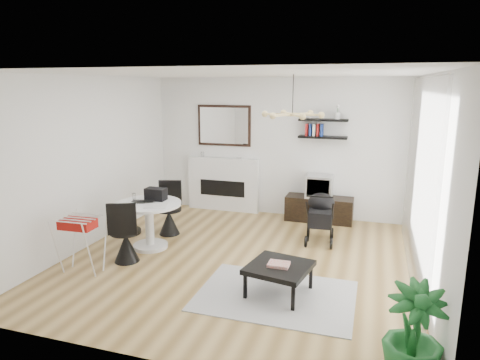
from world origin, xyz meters
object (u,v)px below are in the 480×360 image
(crt_tv, at_px, (319,186))
(coffee_table, at_px, (279,268))
(dining_table, at_px, (149,218))
(tv_console, at_px, (319,209))
(potted_plant, at_px, (413,335))
(drying_rack, at_px, (81,243))
(stroller, at_px, (320,219))
(fireplace, at_px, (224,178))

(crt_tv, relative_size, coffee_table, 0.57)
(dining_table, bearing_deg, tv_console, 42.69)
(tv_console, xyz_separation_m, coffee_table, (-0.09, -3.11, 0.11))
(dining_table, height_order, potted_plant, potted_plant)
(coffee_table, bearing_deg, drying_rack, -175.99)
(drying_rack, relative_size, stroller, 0.89)
(tv_console, xyz_separation_m, stroller, (0.15, -1.09, 0.15))
(potted_plant, bearing_deg, dining_table, 150.37)
(coffee_table, bearing_deg, crt_tv, 88.53)
(crt_tv, height_order, drying_rack, crt_tv)
(dining_table, bearing_deg, stroller, 23.64)
(fireplace, distance_m, drying_rack, 3.57)
(crt_tv, distance_m, drying_rack, 4.35)
(fireplace, xyz_separation_m, crt_tv, (1.98, -0.16, -0.00))
(fireplace, relative_size, crt_tv, 4.45)
(coffee_table, bearing_deg, tv_console, 88.29)
(dining_table, relative_size, stroller, 1.14)
(crt_tv, xyz_separation_m, coffee_table, (-0.08, -3.11, -0.34))
(drying_rack, bearing_deg, dining_table, 65.39)
(tv_console, distance_m, drying_rack, 4.36)
(crt_tv, xyz_separation_m, potted_plant, (1.37, -4.34, -0.23))
(crt_tv, height_order, potted_plant, potted_plant)
(tv_console, distance_m, coffee_table, 3.11)
(tv_console, relative_size, stroller, 1.40)
(drying_rack, height_order, stroller, stroller)
(drying_rack, height_order, coffee_table, drying_rack)
(tv_console, bearing_deg, stroller, -81.95)
(tv_console, height_order, coffee_table, tv_console)
(tv_console, bearing_deg, fireplace, 175.58)
(fireplace, distance_m, coffee_table, 3.79)
(fireplace, bearing_deg, stroller, -30.15)
(tv_console, relative_size, dining_table, 1.23)
(crt_tv, bearing_deg, coffee_table, -91.47)
(tv_console, bearing_deg, dining_table, -137.31)
(tv_console, height_order, dining_table, dining_table)
(fireplace, xyz_separation_m, coffee_table, (1.90, -3.26, -0.34))
(stroller, height_order, potted_plant, potted_plant)
(fireplace, height_order, tv_console, fireplace)
(fireplace, bearing_deg, drying_rack, -103.76)
(stroller, bearing_deg, crt_tv, 94.45)
(fireplace, distance_m, dining_table, 2.40)
(stroller, relative_size, potted_plant, 0.98)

